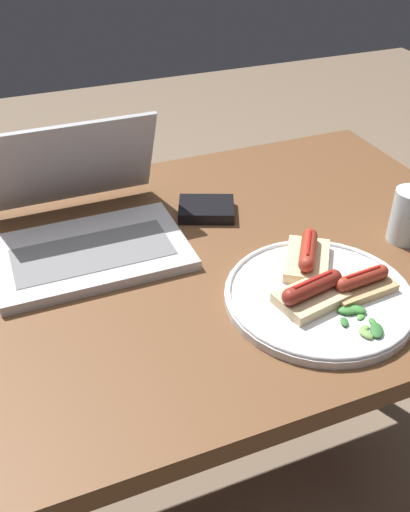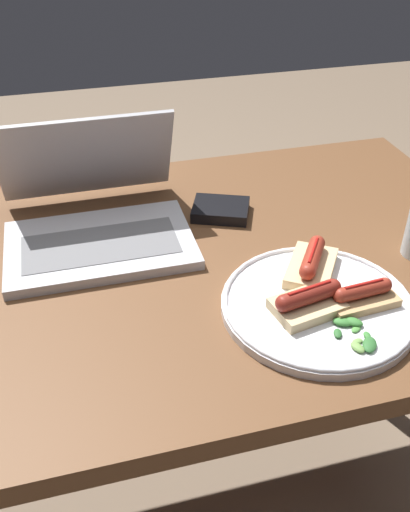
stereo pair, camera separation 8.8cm
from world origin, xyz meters
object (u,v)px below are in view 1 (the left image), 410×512
laptop (84,226)px  external_drive (206,209)px  drinking_glass (408,216)px  plate (319,296)px

laptop → external_drive: laptop is taller
drinking_glass → external_drive: (-0.30, 0.21, -0.04)m
plate → drinking_glass: (0.23, 0.09, 0.04)m
plate → external_drive: bearing=101.7°
laptop → plate: 0.42m
plate → external_drive: size_ratio=2.27×
drinking_glass → external_drive: size_ratio=0.76×
drinking_glass → external_drive: bearing=144.1°
plate → drinking_glass: drinking_glass is taller
plate → drinking_glass: bearing=21.8°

